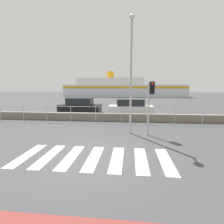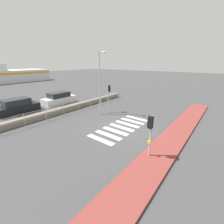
{
  "view_description": "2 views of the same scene",
  "coord_description": "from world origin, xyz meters",
  "views": [
    {
      "loc": [
        1.6,
        -6.29,
        2.72
      ],
      "look_at": [
        0.75,
        2.0,
        1.5
      ],
      "focal_mm": 28.0,
      "sensor_mm": 36.0,
      "label": 1
    },
    {
      "loc": [
        -9.52,
        -6.62,
        5.36
      ],
      "look_at": [
        0.2,
        1.0,
        1.2
      ],
      "focal_mm": 24.0,
      "sensor_mm": 36.0,
      "label": 2
    }
  ],
  "objects": [
    {
      "name": "ground_plane",
      "position": [
        0.0,
        0.0,
        0.0
      ],
      "size": [
        160.0,
        160.0,
        0.0
      ],
      "primitive_type": "plane",
      "color": "#424244"
    },
    {
      "name": "harbor_fence",
      "position": [
        0.0,
        6.49,
        0.83
      ],
      "size": [
        17.39,
        0.04,
        1.28
      ],
      "color": "#B2B2B5",
      "rests_on": "ground_plane"
    },
    {
      "name": "parked_car_white",
      "position": [
        1.68,
        11.29,
        0.62
      ],
      "size": [
        4.42,
        1.8,
        1.46
      ],
      "color": "silver",
      "rests_on": "ground_plane"
    },
    {
      "name": "parked_car_black",
      "position": [
        -3.55,
        11.29,
        0.67
      ],
      "size": [
        4.25,
        1.86,
        1.56
      ],
      "color": "black",
      "rests_on": "ground_plane"
    },
    {
      "name": "crosswalk",
      "position": [
        0.25,
        0.0,
        0.0
      ],
      "size": [
        5.85,
        2.4,
        0.01
      ],
      "color": "silver",
      "rests_on": "ground_plane"
    },
    {
      "name": "sidewalk_brick",
      "position": [
        0.0,
        -4.1,
        0.06
      ],
      "size": [
        24.0,
        1.8,
        0.12
      ],
      "color": "brown",
      "rests_on": "ground_plane"
    },
    {
      "name": "streetlamp",
      "position": [
        1.64,
        3.56,
        3.9
      ],
      "size": [
        0.32,
        0.9,
        6.38
      ],
      "color": "#B2B2B5",
      "rests_on": "ground_plane"
    },
    {
      "name": "traffic_light_near",
      "position": [
        -2.34,
        -3.65,
        1.9
      ],
      "size": [
        0.34,
        0.32,
        2.62
      ],
      "color": "#B2B2B5",
      "rests_on": "ground_plane"
    },
    {
      "name": "seawall",
      "position": [
        0.0,
        7.36,
        0.3
      ],
      "size": [
        19.28,
        0.55,
        0.59
      ],
      "color": "slate",
      "rests_on": "ground_plane"
    },
    {
      "name": "traffic_light_far",
      "position": [
        2.73,
        3.45,
        2.19
      ],
      "size": [
        0.34,
        0.32,
        2.99
      ],
      "color": "#B2B2B5",
      "rests_on": "ground_plane"
    }
  ]
}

